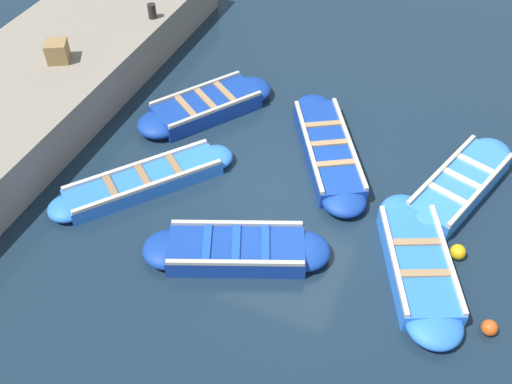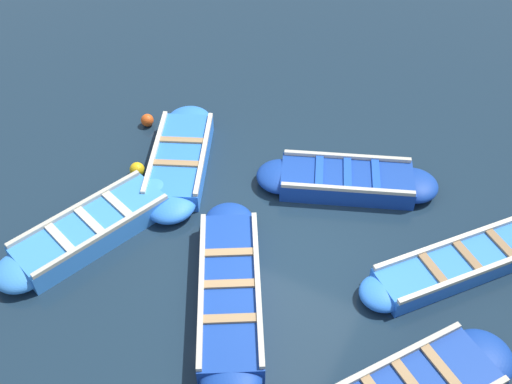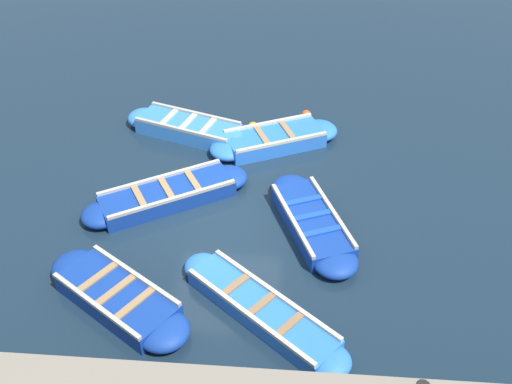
{
  "view_description": "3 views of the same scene",
  "coord_description": "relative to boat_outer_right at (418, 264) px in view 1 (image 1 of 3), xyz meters",
  "views": [
    {
      "loc": [
        -2.55,
        7.87,
        8.33
      ],
      "look_at": [
        0.5,
        0.65,
        0.42
      ],
      "focal_mm": 42.0,
      "sensor_mm": 36.0,
      "label": 1
    },
    {
      "loc": [
        2.61,
        -5.94,
        7.61
      ],
      "look_at": [
        -0.8,
        0.53,
        0.53
      ],
      "focal_mm": 42.0,
      "sensor_mm": 36.0,
      "label": 2
    },
    {
      "loc": [
        9.65,
        1.41,
        8.41
      ],
      "look_at": [
        -0.36,
        0.67,
        0.34
      ],
      "focal_mm": 42.0,
      "sensor_mm": 36.0,
      "label": 3
    }
  ],
  "objects": [
    {
      "name": "ground_plane",
      "position": [
        2.65,
        -0.96,
        -0.19
      ],
      "size": [
        120.0,
        120.0,
        0.0
      ],
      "primitive_type": "plane",
      "color": "#162838"
    },
    {
      "name": "boat_centre",
      "position": [
        2.35,
        -2.23,
        -0.0
      ],
      "size": [
        2.63,
        3.69,
        0.42
      ],
      "color": "navy",
      "rests_on": "ground"
    },
    {
      "name": "bollard_north",
      "position": [
        7.53,
        -4.27,
        1.01
      ],
      "size": [
        0.2,
        0.2,
        0.35
      ],
      "primitive_type": "cylinder",
      "color": "black",
      "rests_on": "quay_wall"
    },
    {
      "name": "boat_near_quay",
      "position": [
        3.0,
        0.92,
        -0.0
      ],
      "size": [
        3.39,
        2.06,
        0.42
      ],
      "color": "navy",
      "rests_on": "ground"
    },
    {
      "name": "wooden_crate",
      "position": [
        8.49,
        -1.84,
        1.06
      ],
      "size": [
        0.61,
        0.61,
        0.45
      ],
      "primitive_type": "cube",
      "rotation": [
        0.0,
        0.0,
        0.5
      ],
      "color": "olive",
      "rests_on": "quay_wall"
    },
    {
      "name": "buoy_orange_near",
      "position": [
        -0.58,
        -0.58,
        -0.04
      ],
      "size": [
        0.28,
        0.28,
        0.28
      ],
      "primitive_type": "sphere",
      "color": "#EAB214",
      "rests_on": "ground"
    },
    {
      "name": "buoy_yellow_far",
      "position": [
        -1.3,
        0.77,
        -0.05
      ],
      "size": [
        0.26,
        0.26,
        0.26
      ],
      "primitive_type": "sphere",
      "color": "#E05119",
      "rests_on": "ground"
    },
    {
      "name": "boat_outer_right",
      "position": [
        0.0,
        0.0,
        0.0
      ],
      "size": [
        2.2,
        3.4,
        0.43
      ],
      "color": "blue",
      "rests_on": "ground"
    },
    {
      "name": "boat_stern_in",
      "position": [
        5.38,
        0.03,
        -0.03
      ],
      "size": [
        2.95,
        3.37,
        0.37
      ],
      "color": "blue",
      "rests_on": "ground"
    },
    {
      "name": "boat_tucked",
      "position": [
        -0.33,
        -2.2,
        0.01
      ],
      "size": [
        1.91,
        3.54,
        0.45
      ],
      "color": "#3884E0",
      "rests_on": "ground"
    },
    {
      "name": "quay_wall",
      "position": [
        8.88,
        -0.96,
        0.32
      ],
      "size": [
        3.41,
        12.27,
        1.02
      ],
      "color": "gray",
      "rests_on": "ground"
    },
    {
      "name": "boat_inner_gap",
      "position": [
        5.31,
        -2.57,
        0.01
      ],
      "size": [
        2.63,
        3.23,
        0.44
      ],
      "color": "navy",
      "rests_on": "ground"
    }
  ]
}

